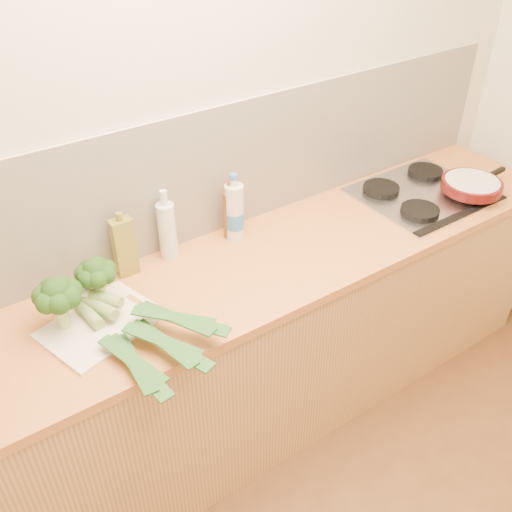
{
  "coord_description": "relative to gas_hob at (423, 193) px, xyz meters",
  "views": [
    {
      "loc": [
        -0.93,
        -0.28,
        2.23
      ],
      "look_at": [
        0.01,
        1.1,
        1.02
      ],
      "focal_mm": 40.0,
      "sensor_mm": 36.0,
      "label": 1
    }
  ],
  "objects": [
    {
      "name": "amber_bottle",
      "position": [
        -0.92,
        0.22,
        0.09
      ],
      "size": [
        0.06,
        0.06,
        0.26
      ],
      "color": "brown",
      "rests_on": "counter"
    },
    {
      "name": "leek_mid",
      "position": [
        -1.54,
        -0.03,
        0.04
      ],
      "size": [
        0.28,
        0.66,
        0.04
      ],
      "rotation": [
        0.0,
        0.0,
        0.35
      ],
      "color": "white",
      "rests_on": "chopping_board"
    },
    {
      "name": "oil_tin",
      "position": [
        -1.38,
        0.23,
        0.11
      ],
      "size": [
        0.08,
        0.05,
        0.27
      ],
      "color": "olive",
      "rests_on": "counter"
    },
    {
      "name": "broccoli_left",
      "position": [
        -1.68,
        0.06,
        0.13
      ],
      "size": [
        0.16,
        0.16,
        0.2
      ],
      "color": "#A0BD6E",
      "rests_on": "chopping_board"
    },
    {
      "name": "counter",
      "position": [
        -1.02,
        0.0,
        -0.46
      ],
      "size": [
        3.2,
        0.62,
        0.9
      ],
      "color": "tan",
      "rests_on": "ground"
    },
    {
      "name": "glass_bottle",
      "position": [
        -1.2,
        0.24,
        0.11
      ],
      "size": [
        0.07,
        0.07,
        0.3
      ],
      "color": "silver",
      "rests_on": "counter"
    },
    {
      "name": "leek_back",
      "position": [
        -1.48,
        -0.03,
        0.06
      ],
      "size": [
        0.38,
        0.53,
        0.04
      ],
      "rotation": [
        0.0,
        0.0,
        0.6
      ],
      "color": "white",
      "rests_on": "chopping_board"
    },
    {
      "name": "gas_hob",
      "position": [
        0.0,
        0.0,
        0.0
      ],
      "size": [
        0.58,
        0.5,
        0.04
      ],
      "color": "silver",
      "rests_on": "counter"
    },
    {
      "name": "chopping_board",
      "position": [
        -1.58,
        0.0,
        -0.01
      ],
      "size": [
        0.44,
        0.37,
        0.01
      ],
      "primitive_type": "cube",
      "rotation": [
        0.0,
        0.0,
        0.29
      ],
      "color": "white",
      "rests_on": "counter"
    },
    {
      "name": "skillet",
      "position": [
        0.17,
        -0.13,
        0.05
      ],
      "size": [
        0.4,
        0.27,
        0.05
      ],
      "rotation": [
        0.0,
        0.0,
        0.08
      ],
      "color": "#4C0E0C",
      "rests_on": "gas_hob"
    },
    {
      "name": "leek_front",
      "position": [
        -1.59,
        -0.03,
        0.02
      ],
      "size": [
        0.14,
        0.68,
        0.04
      ],
      "rotation": [
        0.0,
        0.0,
        0.11
      ],
      "color": "white",
      "rests_on": "chopping_board"
    },
    {
      "name": "water_bottle",
      "position": [
        -0.91,
        0.2,
        0.1
      ],
      "size": [
        0.08,
        0.08,
        0.27
      ],
      "color": "silver",
      "rests_on": "counter"
    },
    {
      "name": "room_shell",
      "position": [
        -1.02,
        0.29,
        0.26
      ],
      "size": [
        3.5,
        3.5,
        3.5
      ],
      "color": "beige",
      "rests_on": "ground"
    },
    {
      "name": "broccoli_right",
      "position": [
        -1.53,
        0.11,
        0.12
      ],
      "size": [
        0.14,
        0.14,
        0.19
      ],
      "color": "#A0BD6E",
      "rests_on": "chopping_board"
    }
  ]
}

